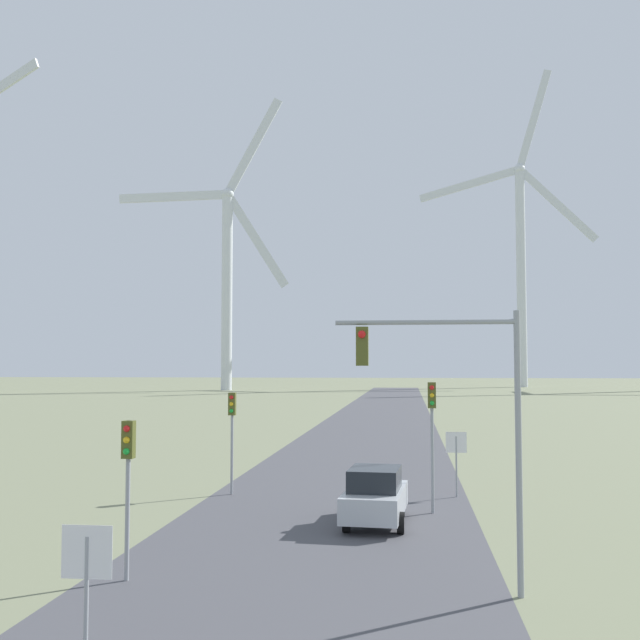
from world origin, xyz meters
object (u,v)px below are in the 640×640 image
at_px(traffic_light_post_near_right, 432,418).
at_px(car_approaching, 375,496).
at_px(traffic_light_post_mid_left, 232,420).
at_px(stop_sign_near, 87,579).
at_px(traffic_light_post_near_left, 128,463).
at_px(traffic_light_mast_overhead, 455,394).
at_px(wind_turbine_center, 521,250).
at_px(stop_sign_far, 456,451).
at_px(wind_turbine_left, 227,264).

bearing_deg(traffic_light_post_near_right, car_approaching, -132.60).
bearing_deg(car_approaching, traffic_light_post_mid_left, 140.03).
bearing_deg(traffic_light_post_near_right, stop_sign_near, -110.17).
distance_m(stop_sign_near, car_approaching, 13.96).
distance_m(traffic_light_post_near_left, car_approaching, 9.16).
bearing_deg(traffic_light_post_mid_left, traffic_light_mast_overhead, -56.42).
distance_m(car_approaching, wind_turbine_center, 160.91).
height_order(traffic_light_post_near_left, wind_turbine_center, wind_turbine_center).
xyz_separation_m(stop_sign_near, wind_turbine_center, (31.59, 168.77, 30.32)).
xyz_separation_m(stop_sign_far, wind_turbine_left, (-38.76, 119.92, 24.16)).
bearing_deg(traffic_light_post_near_left, wind_turbine_center, 78.37).
bearing_deg(stop_sign_near, stop_sign_far, 70.36).
bearing_deg(stop_sign_near, traffic_light_post_mid_left, 96.63).
bearing_deg(car_approaching, stop_sign_near, -105.74).
bearing_deg(stop_sign_far, traffic_light_post_mid_left, -177.06).
relative_size(stop_sign_far, traffic_light_post_near_right, 0.56).
xyz_separation_m(traffic_light_post_near_left, traffic_light_post_mid_left, (-0.30, 11.94, 0.17)).
relative_size(stop_sign_far, traffic_light_mast_overhead, 0.40).
height_order(traffic_light_post_mid_left, wind_turbine_left, wind_turbine_left).
bearing_deg(traffic_light_mast_overhead, traffic_light_post_near_left, 178.52).
xyz_separation_m(traffic_light_post_near_left, car_approaching, (5.61, 6.99, -1.87)).
xyz_separation_m(stop_sign_near, traffic_light_post_near_right, (5.68, 15.48, 1.41)).
relative_size(stop_sign_near, wind_turbine_center, 0.04).
bearing_deg(traffic_light_mast_overhead, wind_turbine_center, 81.03).
relative_size(stop_sign_near, traffic_light_post_near_right, 0.60).
relative_size(traffic_light_post_mid_left, wind_turbine_left, 0.07).
distance_m(traffic_light_post_near_right, wind_turbine_center, 158.13).
bearing_deg(stop_sign_near, wind_turbine_left, 103.00).
distance_m(stop_sign_near, traffic_light_post_near_right, 16.55).
height_order(traffic_light_post_near_right, traffic_light_post_mid_left, traffic_light_post_near_right).
xyz_separation_m(traffic_light_post_mid_left, car_approaching, (5.91, -4.96, -2.04)).
height_order(stop_sign_near, wind_turbine_left, wind_turbine_left).
bearing_deg(traffic_light_post_mid_left, traffic_light_post_near_left, -88.58).
xyz_separation_m(traffic_light_post_near_left, wind_turbine_left, (-30.20, 132.32, 23.15)).
height_order(traffic_light_post_mid_left, car_approaching, traffic_light_post_mid_left).
xyz_separation_m(traffic_light_post_mid_left, wind_turbine_left, (-29.91, 120.38, 22.98)).
relative_size(traffic_light_post_near_right, traffic_light_post_mid_left, 1.12).
height_order(traffic_light_post_near_left, car_approaching, traffic_light_post_near_left).
height_order(traffic_light_post_near_left, wind_turbine_left, wind_turbine_left).
xyz_separation_m(traffic_light_mast_overhead, car_approaching, (-2.15, 7.19, -3.57)).
height_order(stop_sign_far, traffic_light_post_mid_left, traffic_light_post_mid_left).
bearing_deg(traffic_light_post_mid_left, stop_sign_near, -83.37).
xyz_separation_m(traffic_light_post_near_right, wind_turbine_left, (-37.73, 123.26, 22.63)).
relative_size(stop_sign_near, stop_sign_far, 1.07).
bearing_deg(traffic_light_post_mid_left, car_approaching, -39.97).
relative_size(stop_sign_near, traffic_light_post_near_left, 0.71).
xyz_separation_m(traffic_light_mast_overhead, wind_turbine_center, (25.66, 162.56, 27.72)).
relative_size(traffic_light_post_mid_left, car_approaching, 0.95).
xyz_separation_m(stop_sign_far, traffic_light_post_near_left, (-8.55, -12.40, 1.02)).
xyz_separation_m(traffic_light_post_near_right, wind_turbine_center, (25.90, 153.30, 28.91)).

